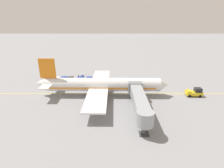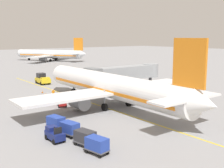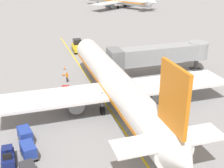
{
  "view_description": "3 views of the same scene",
  "coord_description": "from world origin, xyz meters",
  "px_view_note": "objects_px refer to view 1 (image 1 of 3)",
  "views": [
    {
      "loc": [
        47.07,
        4.02,
        20.95
      ],
      "look_at": [
        2.01,
        3.95,
        3.75
      ],
      "focal_mm": 28.17,
      "sensor_mm": 36.0,
      "label": 1
    },
    {
      "loc": [
        -25.04,
        -33.25,
        10.83
      ],
      "look_at": [
        3.76,
        3.95,
        2.85
      ],
      "focal_mm": 45.41,
      "sensor_mm": 36.0,
      "label": 2
    },
    {
      "loc": [
        -10.3,
        -32.5,
        18.15
      ],
      "look_at": [
        1.29,
        3.14,
        2.28
      ],
      "focal_mm": 47.86,
      "sensor_mm": 36.0,
      "label": 3
    }
  ],
  "objects_px": {
    "baggage_tug_lead": "(81,77)",
    "baggage_cart_second_in_train": "(81,79)",
    "safety_cone_nose_left": "(155,89)",
    "safety_cone_nose_right": "(145,88)",
    "pushback_tractor": "(195,92)",
    "baggage_cart_tail_end": "(64,78)",
    "jet_bridge": "(139,101)",
    "ground_crew_wing_walker": "(136,86)",
    "baggage_cart_third_in_train": "(71,78)",
    "baggage_tug_trailing": "(117,85)",
    "baggage_cart_front": "(89,78)",
    "parked_airliner": "(102,85)"
  },
  "relations": [
    {
      "from": "parked_airliner",
      "to": "pushback_tractor",
      "type": "xyz_separation_m",
      "value": [
        0.51,
        26.25,
        -2.09
      ]
    },
    {
      "from": "parked_airliner",
      "to": "baggage_tug_lead",
      "type": "distance_m",
      "value": 16.09
    },
    {
      "from": "ground_crew_wing_walker",
      "to": "safety_cone_nose_left",
      "type": "relative_size",
      "value": 2.86
    },
    {
      "from": "safety_cone_nose_right",
      "to": "baggage_cart_second_in_train",
      "type": "bearing_deg",
      "value": -108.14
    },
    {
      "from": "baggage_cart_tail_end",
      "to": "safety_cone_nose_right",
      "type": "relative_size",
      "value": 5.05
    },
    {
      "from": "baggage_cart_tail_end",
      "to": "parked_airliner",
      "type": "bearing_deg",
      "value": 48.79
    },
    {
      "from": "baggage_tug_lead",
      "to": "safety_cone_nose_left",
      "type": "xyz_separation_m",
      "value": [
        9.54,
        24.41,
        -0.42
      ]
    },
    {
      "from": "jet_bridge",
      "to": "baggage_tug_lead",
      "type": "xyz_separation_m",
      "value": [
        -24.37,
        -17.28,
        -2.75
      ]
    },
    {
      "from": "baggage_tug_lead",
      "to": "baggage_cart_third_in_train",
      "type": "relative_size",
      "value": 0.84
    },
    {
      "from": "baggage_cart_third_in_train",
      "to": "baggage_cart_tail_end",
      "type": "xyz_separation_m",
      "value": [
        -0.17,
        -2.31,
        0.0
      ]
    },
    {
      "from": "baggage_tug_lead",
      "to": "baggage_cart_second_in_train",
      "type": "xyz_separation_m",
      "value": [
        1.92,
        0.21,
        0.24
      ]
    },
    {
      "from": "parked_airliner",
      "to": "safety_cone_nose_right",
      "type": "distance_m",
      "value": 14.26
    },
    {
      "from": "baggage_tug_trailing",
      "to": "baggage_cart_second_in_train",
      "type": "xyz_separation_m",
      "value": [
        -5.7,
        -12.68,
        0.24
      ]
    },
    {
      "from": "safety_cone_nose_left",
      "to": "safety_cone_nose_right",
      "type": "height_order",
      "value": "same"
    },
    {
      "from": "safety_cone_nose_left",
      "to": "safety_cone_nose_right",
      "type": "bearing_deg",
      "value": -102.7
    },
    {
      "from": "pushback_tractor",
      "to": "baggage_tug_trailing",
      "type": "relative_size",
      "value": 1.63
    },
    {
      "from": "ground_crew_wing_walker",
      "to": "pushback_tractor",
      "type": "bearing_deg",
      "value": 72.07
    },
    {
      "from": "baggage_tug_trailing",
      "to": "baggage_cart_tail_end",
      "type": "relative_size",
      "value": 0.93
    },
    {
      "from": "parked_airliner",
      "to": "ground_crew_wing_walker",
      "type": "xyz_separation_m",
      "value": [
        -4.66,
        10.26,
        -2.23
      ]
    },
    {
      "from": "baggage_tug_trailing",
      "to": "safety_cone_nose_right",
      "type": "height_order",
      "value": "baggage_tug_trailing"
    },
    {
      "from": "jet_bridge",
      "to": "ground_crew_wing_walker",
      "type": "distance_m",
      "value": 15.67
    },
    {
      "from": "baggage_cart_third_in_train",
      "to": "safety_cone_nose_right",
      "type": "height_order",
      "value": "baggage_cart_third_in_train"
    },
    {
      "from": "baggage_tug_lead",
      "to": "baggage_cart_third_in_train",
      "type": "height_order",
      "value": "baggage_tug_lead"
    },
    {
      "from": "parked_airliner",
      "to": "baggage_cart_tail_end",
      "type": "xyz_separation_m",
      "value": [
        -12.02,
        -13.72,
        -2.24
      ]
    },
    {
      "from": "baggage_cart_front",
      "to": "safety_cone_nose_left",
      "type": "relative_size",
      "value": 5.05
    },
    {
      "from": "baggage_cart_second_in_train",
      "to": "baggage_cart_third_in_train",
      "type": "relative_size",
      "value": 1.0
    },
    {
      "from": "baggage_tug_lead",
      "to": "baggage_cart_second_in_train",
      "type": "distance_m",
      "value": 1.95
    },
    {
      "from": "baggage_tug_lead",
      "to": "baggage_cart_third_in_train",
      "type": "bearing_deg",
      "value": -61.15
    },
    {
      "from": "jet_bridge",
      "to": "baggage_cart_third_in_train",
      "type": "relative_size",
      "value": 5.95
    },
    {
      "from": "jet_bridge",
      "to": "baggage_cart_second_in_train",
      "type": "height_order",
      "value": "jet_bridge"
    },
    {
      "from": "parked_airliner",
      "to": "jet_bridge",
      "type": "bearing_deg",
      "value": 40.06
    },
    {
      "from": "baggage_cart_front",
      "to": "jet_bridge",
      "type": "bearing_deg",
      "value": 31.92
    },
    {
      "from": "baggage_cart_front",
      "to": "safety_cone_nose_left",
      "type": "bearing_deg",
      "value": 69.87
    },
    {
      "from": "jet_bridge",
      "to": "baggage_cart_tail_end",
      "type": "bearing_deg",
      "value": -135.01
    },
    {
      "from": "baggage_cart_second_in_train",
      "to": "baggage_cart_tail_end",
      "type": "bearing_deg",
      "value": -93.37
    },
    {
      "from": "baggage_cart_third_in_train",
      "to": "jet_bridge",
      "type": "bearing_deg",
      "value": 42.14
    },
    {
      "from": "safety_cone_nose_left",
      "to": "baggage_cart_third_in_train",
      "type": "bearing_deg",
      "value": -105.76
    },
    {
      "from": "ground_crew_wing_walker",
      "to": "safety_cone_nose_right",
      "type": "bearing_deg",
      "value": 91.76
    },
    {
      "from": "baggage_cart_tail_end",
      "to": "ground_crew_wing_walker",
      "type": "bearing_deg",
      "value": 72.95
    },
    {
      "from": "pushback_tractor",
      "to": "ground_crew_wing_walker",
      "type": "height_order",
      "value": "pushback_tractor"
    },
    {
      "from": "safety_cone_nose_right",
      "to": "baggage_tug_trailing",
      "type": "bearing_deg",
      "value": -98.24
    },
    {
      "from": "baggage_cart_tail_end",
      "to": "safety_cone_nose_left",
      "type": "distance_m",
      "value": 30.95
    },
    {
      "from": "baggage_tug_lead",
      "to": "baggage_tug_trailing",
      "type": "xyz_separation_m",
      "value": [
        7.63,
        12.9,
        0.0
      ]
    },
    {
      "from": "parked_airliner",
      "to": "ground_crew_wing_walker",
      "type": "bearing_deg",
      "value": 114.44
    },
    {
      "from": "baggage_cart_front",
      "to": "safety_cone_nose_left",
      "type": "xyz_separation_m",
      "value": [
        7.78,
        21.22,
        -0.66
      ]
    },
    {
      "from": "pushback_tractor",
      "to": "baggage_cart_tail_end",
      "type": "relative_size",
      "value": 1.51
    },
    {
      "from": "baggage_cart_tail_end",
      "to": "jet_bridge",
      "type": "bearing_deg",
      "value": 44.99
    },
    {
      "from": "baggage_tug_trailing",
      "to": "baggage_cart_tail_end",
      "type": "height_order",
      "value": "baggage_tug_trailing"
    },
    {
      "from": "ground_crew_wing_walker",
      "to": "baggage_cart_front",
      "type": "bearing_deg",
      "value": -115.15
    },
    {
      "from": "baggage_cart_second_in_train",
      "to": "safety_cone_nose_right",
      "type": "distance_m",
      "value": 22.27
    }
  ]
}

